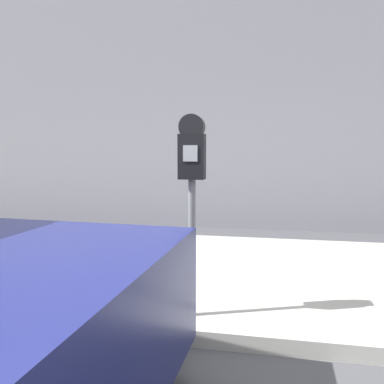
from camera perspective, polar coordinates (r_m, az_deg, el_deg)
The scene contains 3 objects.
sidewalk at distance 3.96m, azimuth 0.45°, elevation -11.96°, with size 24.00×2.80×0.12m.
building_facade at distance 6.51m, azimuth 4.84°, elevation 15.76°, with size 24.00×0.30×4.76m.
parking_meter at distance 2.59m, azimuth -0.00°, elevation 3.30°, with size 0.18×0.12×1.43m.
Camera 1 is at (0.67, -1.50, 1.29)m, focal length 35.00 mm.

